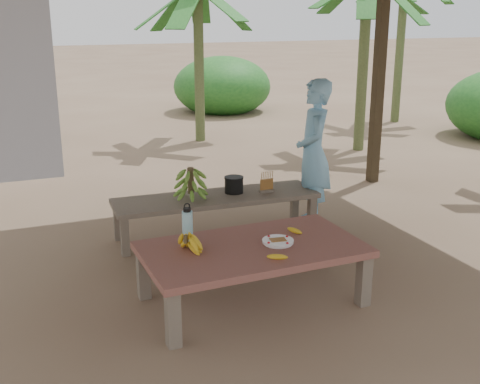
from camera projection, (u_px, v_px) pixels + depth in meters
name	position (u px, v px, depth m)	size (l,w,h in m)	color
ground	(258.00, 274.00, 5.61)	(80.00, 80.00, 0.00)	brown
work_table	(253.00, 253.00, 4.95)	(1.82, 1.04, 0.50)	brown
bench	(216.00, 201.00, 6.45)	(2.22, 0.69, 0.45)	brown
ripe_banana_bunch	(186.00, 243.00, 4.79)	(0.26, 0.22, 0.15)	yellow
plate	(278.00, 242.00, 4.98)	(0.26, 0.26, 0.04)	white
loose_banana_front	(277.00, 257.00, 4.66)	(0.04, 0.18, 0.04)	yellow
loose_banana_side	(295.00, 231.00, 5.22)	(0.04, 0.14, 0.04)	yellow
water_flask	(187.00, 225.00, 5.02)	(0.09, 0.09, 0.33)	#3DA4BF
green_banana_stalk	(191.00, 182.00, 6.29)	(0.31, 0.31, 0.35)	#598C2D
cooking_pot	(234.00, 185.00, 6.53)	(0.20, 0.20, 0.17)	black
skewer_rack	(267.00, 182.00, 6.54)	(0.18, 0.08, 0.24)	#A57F47
woman	(313.00, 153.00, 6.71)	(0.60, 0.40, 1.65)	#76B5DE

